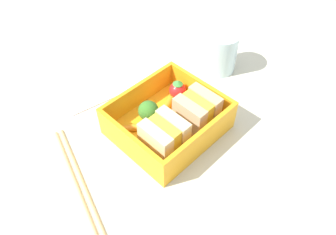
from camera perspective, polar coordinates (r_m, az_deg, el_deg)
name	(u,v)px	position (r cm, az deg, el deg)	size (l,w,h in cm)	color
ground_plane	(168,133)	(50.92, 0.00, -2.80)	(120.00, 120.00, 2.00)	beige
bento_tray	(168,127)	(49.70, 0.00, -1.63)	(15.20, 13.50, 1.20)	orange
bento_rim	(168,115)	(47.77, 0.00, 0.38)	(15.20, 13.50, 3.95)	orange
sandwich_left	(197,111)	(48.00, 5.06, 1.20)	(5.10, 5.27, 4.83)	tan
sandwich_center_left	(164,136)	(44.67, -0.63, -3.23)	(5.10, 5.27, 4.83)	beige
strawberry_far_left	(178,90)	(52.35, 1.69, 4.85)	(2.75, 2.75, 3.35)	red
carrot_stick_left	(166,108)	(50.77, -0.43, 1.72)	(1.17, 1.17, 4.48)	orange
broccoli_floret	(149,111)	(47.92, -3.41, 1.07)	(3.04, 3.04, 3.98)	#92CC64
carrot_stick_far_left	(128,128)	(48.37, -6.90, -1.89)	(1.04, 1.04, 4.44)	orange
chopstick_pair	(77,179)	(46.18, -15.53, -10.35)	(7.12, 18.69, 0.70)	tan
drinking_glass	(220,52)	(59.23, 9.08, 11.19)	(5.86, 5.86, 7.15)	silver
folded_napkin	(105,81)	(58.69, -10.84, 6.25)	(16.00, 8.78, 0.40)	silver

